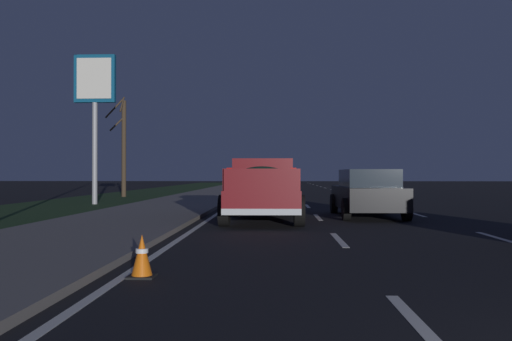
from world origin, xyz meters
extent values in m
plane|color=black|center=(27.00, 0.00, 0.00)|extent=(144.00, 144.00, 0.00)
cube|color=slate|center=(27.00, 7.45, 0.06)|extent=(108.00, 4.00, 0.12)
cube|color=#1E3819|center=(27.00, 12.45, 0.00)|extent=(108.00, 6.00, 0.01)
cube|color=silver|center=(8.91, -1.75, 0.00)|extent=(2.40, 0.14, 0.01)
cube|color=silver|center=(15.73, -1.75, 0.00)|extent=(2.40, 0.14, 0.01)
cube|color=silver|center=(20.98, -1.75, 0.00)|extent=(2.40, 0.14, 0.01)
cube|color=silver|center=(26.01, -1.75, 0.00)|extent=(2.40, 0.14, 0.01)
cube|color=silver|center=(32.19, -1.75, 0.00)|extent=(2.40, 0.14, 0.01)
cube|color=silver|center=(38.40, -1.75, 0.00)|extent=(2.40, 0.14, 0.01)
cube|color=silver|center=(43.50, -1.75, 0.00)|extent=(2.40, 0.14, 0.01)
cube|color=silver|center=(49.95, -1.75, 0.00)|extent=(2.40, 0.14, 0.01)
cube|color=silver|center=(55.14, -1.75, 0.00)|extent=(2.40, 0.14, 0.01)
cube|color=silver|center=(60.71, -1.75, 0.00)|extent=(2.40, 0.14, 0.01)
cube|color=silver|center=(67.25, -1.75, 0.00)|extent=(2.40, 0.14, 0.01)
cube|color=silver|center=(73.55, -1.75, 0.00)|extent=(2.40, 0.14, 0.01)
cube|color=silver|center=(78.86, -1.75, 0.00)|extent=(2.40, 0.14, 0.01)
cube|color=silver|center=(2.25, 1.75, 0.00)|extent=(2.40, 0.14, 0.01)
cube|color=silver|center=(8.54, 1.75, 0.00)|extent=(2.40, 0.14, 0.01)
cube|color=silver|center=(14.27, 1.75, 0.00)|extent=(2.40, 0.14, 0.01)
cube|color=silver|center=(20.11, 1.75, 0.00)|extent=(2.40, 0.14, 0.01)
cube|color=silver|center=(25.49, 1.75, 0.00)|extent=(2.40, 0.14, 0.01)
cube|color=silver|center=(31.91, 1.75, 0.00)|extent=(2.40, 0.14, 0.01)
cube|color=silver|center=(37.41, 1.75, 0.00)|extent=(2.40, 0.14, 0.01)
cube|color=silver|center=(44.06, 1.75, 0.00)|extent=(2.40, 0.14, 0.01)
cube|color=silver|center=(51.04, 1.75, 0.00)|extent=(2.40, 0.14, 0.01)
cube|color=silver|center=(57.17, 1.75, 0.00)|extent=(2.40, 0.14, 0.01)
cube|color=silver|center=(63.13, 1.75, 0.00)|extent=(2.40, 0.14, 0.01)
cube|color=silver|center=(68.56, 1.75, 0.00)|extent=(2.40, 0.14, 0.01)
cube|color=silver|center=(75.14, 1.75, 0.00)|extent=(2.40, 0.14, 0.01)
cube|color=silver|center=(27.00, 5.15, 0.00)|extent=(108.00, 0.14, 0.01)
cube|color=maroon|center=(13.10, 3.50, 0.67)|extent=(5.44, 2.10, 0.60)
cube|color=maroon|center=(14.29, 3.52, 1.42)|extent=(2.19, 1.88, 0.90)
cube|color=#1E2833|center=(13.24, 3.50, 1.47)|extent=(0.07, 1.44, 0.50)
cube|color=maroon|center=(12.00, 4.42, 1.25)|extent=(3.02, 0.14, 0.56)
cube|color=maroon|center=(12.04, 2.54, 1.25)|extent=(3.02, 0.14, 0.56)
cube|color=maroon|center=(10.44, 3.45, 1.25)|extent=(0.11, 1.88, 0.56)
cube|color=silver|center=(10.44, 3.45, 0.45)|extent=(0.16, 2.00, 0.16)
cube|color=red|center=(10.44, 4.25, 1.45)|extent=(0.06, 0.14, 0.20)
cube|color=red|center=(10.46, 2.65, 1.45)|extent=(0.06, 0.14, 0.20)
ellipsoid|color=#193823|center=(12.02, 3.48, 1.29)|extent=(2.62, 1.57, 0.64)
sphere|color=silver|center=(12.51, 3.85, 1.15)|extent=(0.40, 0.40, 0.40)
sphere|color=beige|center=(11.43, 3.17, 1.13)|extent=(0.34, 0.34, 0.34)
cylinder|color=black|center=(14.86, 4.53, 0.42)|extent=(0.84, 0.28, 0.84)
cylinder|color=black|center=(14.90, 2.53, 0.42)|extent=(0.84, 0.28, 0.84)
cylinder|color=black|center=(11.30, 4.47, 0.42)|extent=(0.84, 0.28, 0.84)
cylinder|color=black|center=(11.34, 2.47, 0.42)|extent=(0.84, 0.28, 0.84)
cube|color=black|center=(14.63, 0.12, 0.63)|extent=(4.43, 1.87, 0.70)
cube|color=#1E2833|center=(14.38, 0.11, 1.26)|extent=(2.49, 1.62, 0.56)
cylinder|color=black|center=(16.11, 1.04, 0.34)|extent=(0.68, 0.22, 0.68)
cylinder|color=black|center=(16.14, -0.76, 0.34)|extent=(0.68, 0.22, 0.68)
cylinder|color=black|center=(13.12, 0.99, 0.34)|extent=(0.68, 0.22, 0.68)
cylinder|color=black|center=(13.15, -0.81, 0.34)|extent=(0.68, 0.22, 0.68)
cube|color=red|center=(12.48, 0.08, 0.68)|extent=(0.10, 1.51, 0.10)
cylinder|color=#99999E|center=(21.15, 11.46, 3.45)|extent=(0.24, 0.24, 6.89)
cube|color=navy|center=(21.15, 11.46, 5.79)|extent=(0.24, 1.90, 2.20)
cube|color=silver|center=(21.02, 11.46, 5.79)|extent=(0.04, 1.60, 1.87)
cylinder|color=#423323|center=(28.98, 12.44, 2.94)|extent=(0.28, 0.28, 5.89)
cylinder|color=#423323|center=(28.66, 12.45, 5.62)|extent=(0.73, 0.13, 1.00)
cylinder|color=#423323|center=(28.69, 12.77, 4.44)|extent=(0.62, 0.78, 0.97)
cylinder|color=#423323|center=(28.71, 12.92, 5.41)|extent=(0.58, 1.07, 1.34)
cube|color=black|center=(4.41, 4.88, 0.01)|extent=(0.36, 0.36, 0.03)
cone|color=orange|center=(4.41, 4.88, 0.31)|extent=(0.28, 0.28, 0.55)
cylinder|color=white|center=(4.41, 4.88, 0.36)|extent=(0.17, 0.17, 0.06)
camera|label=1|loc=(-2.58, 3.06, 1.40)|focal=36.65mm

